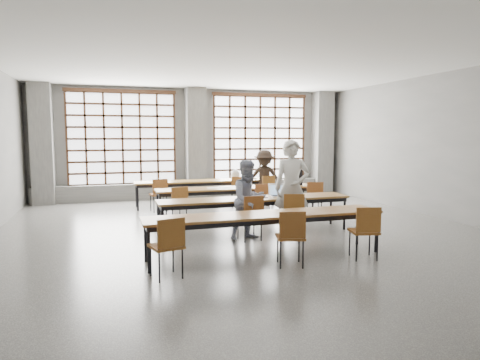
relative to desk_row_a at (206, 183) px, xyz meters
name	(u,v)px	position (x,y,z in m)	size (l,w,h in m)	color
floor	(246,233)	(0.04, -3.60, -0.66)	(11.00, 11.00, 0.00)	#4B4B48
ceiling	(246,60)	(0.04, -3.60, 2.84)	(11.00, 11.00, 0.00)	silver
wall_back	(194,143)	(0.04, 1.90, 1.09)	(10.00, 10.00, 0.00)	#595957
wall_front	(455,168)	(0.04, -9.10, 1.09)	(10.00, 10.00, 0.00)	#595957
wall_right	(446,146)	(5.04, -3.60, 1.09)	(11.00, 11.00, 0.00)	#595957
column_left	(42,144)	(-4.46, 1.62, 1.09)	(0.60, 0.55, 3.50)	#50504D
column_mid	(196,143)	(0.04, 1.62, 1.09)	(0.60, 0.55, 3.50)	#50504D
column_right	(322,143)	(4.54, 1.62, 1.09)	(0.60, 0.55, 3.50)	#50504D
window_left	(122,139)	(-2.21, 1.82, 1.24)	(3.32, 0.12, 3.00)	white
window_right	(260,138)	(2.29, 1.82, 1.24)	(3.32, 0.12, 3.00)	white
sill_ledge	(196,190)	(0.04, 1.70, -0.41)	(9.80, 0.35, 0.50)	#50504D
desk_row_a	(206,183)	(0.00, 0.00, 0.00)	(4.00, 0.70, 0.73)	brown
desk_row_b	(237,190)	(0.39, -1.84, 0.00)	(4.00, 0.70, 0.73)	brown
desk_row_c	(255,201)	(0.23, -3.65, 0.00)	(4.00, 0.70, 0.73)	brown
desk_row_d	(266,217)	(-0.19, -5.38, 0.00)	(4.00, 0.70, 0.73)	brown
chair_back_left	(159,192)	(-1.39, -0.63, -0.13)	(0.48, 0.48, 0.88)	brown
chair_back_mid	(238,189)	(0.78, -0.63, -0.13)	(0.50, 0.50, 0.88)	brown
chair_back_right	(266,188)	(1.61, -0.63, -0.13)	(0.48, 0.48, 0.88)	brown
chair_mid_left	(178,202)	(-1.19, -2.46, -0.13)	(0.52, 0.52, 0.88)	brown
chair_mid_centre	(261,198)	(0.79, -2.47, -0.13)	(0.43, 0.44, 0.88)	brown
chair_mid_right	(314,195)	(2.17, -2.47, -0.13)	(0.51, 0.51, 0.88)	brown
chair_front_left	(251,213)	(-0.07, -4.27, -0.13)	(0.46, 0.46, 0.88)	brown
chair_front_right	(293,211)	(0.80, -4.27, -0.13)	(0.52, 0.52, 0.88)	brown
chair_near_left	(168,242)	(-1.87, -6.01, -0.13)	(0.51, 0.51, 0.88)	brown
chair_near_mid	(291,233)	(-0.01, -6.01, -0.13)	(0.51, 0.52, 0.88)	brown
chair_near_right	(366,227)	(1.29, -6.01, -0.13)	(0.50, 0.51, 0.88)	brown
student_male	(292,188)	(0.83, -4.15, 0.30)	(0.70, 0.46, 1.92)	silver
student_female	(249,200)	(-0.07, -4.15, 0.11)	(0.75, 0.58, 1.54)	navy
student_back	(264,178)	(1.60, -0.50, 0.13)	(1.03, 0.59, 1.59)	black
laptop_front	(278,193)	(0.78, -3.54, 0.13)	(0.37, 0.31, 0.26)	silver
laptop_back	(249,176)	(1.34, 0.11, 0.13)	(0.42, 0.37, 0.26)	#B6B6BB
mouse	(298,195)	(1.18, -3.67, 0.08)	(0.10, 0.06, 0.04)	silver
green_box	(251,195)	(0.18, -3.57, 0.11)	(0.25, 0.09, 0.09)	#33822A
phone	(265,198)	(0.41, -3.75, 0.07)	(0.13, 0.06, 0.01)	black
paper_sheet_a	(213,188)	(-0.21, -1.79, 0.07)	(0.30, 0.21, 0.00)	white
paper_sheet_b	(226,188)	(0.09, -1.89, 0.07)	(0.30, 0.21, 0.00)	silver
paper_sheet_c	(241,187)	(0.49, -1.84, 0.07)	(0.30, 0.21, 0.00)	silver
backpack	(296,177)	(1.99, -1.79, 0.27)	(0.32, 0.20, 0.40)	black
plastic_bag	(235,174)	(0.90, 0.05, 0.21)	(0.26, 0.21, 0.29)	silver
red_pouch	(166,243)	(-1.89, -5.93, -0.16)	(0.20, 0.08, 0.06)	#A51423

